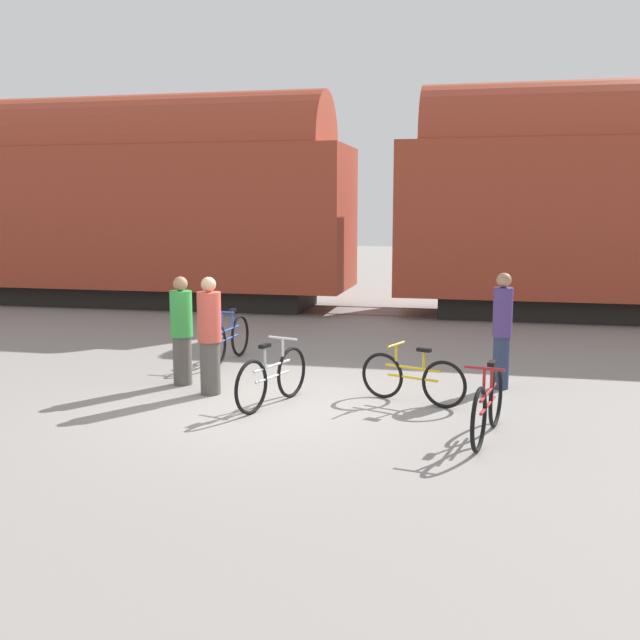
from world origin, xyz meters
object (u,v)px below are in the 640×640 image
at_px(bicycle_silver, 272,378).
at_px(person_in_red, 210,336).
at_px(freight_train, 374,195).
at_px(bicycle_blue, 229,339).
at_px(bicycle_yellow, 412,378).
at_px(person_in_green, 182,331).
at_px(bicycle_maroon, 488,406).
at_px(person_in_purple, 502,330).

distance_m(bicycle_silver, person_in_red, 1.23).
xyz_separation_m(freight_train, bicycle_blue, (-1.56, -6.79, -2.58)).
bearing_deg(bicycle_yellow, bicycle_blue, 148.47).
distance_m(bicycle_yellow, person_in_red, 2.98).
bearing_deg(bicycle_yellow, bicycle_silver, -164.04).
relative_size(person_in_green, person_in_red, 0.97).
xyz_separation_m(bicycle_yellow, person_in_red, (-2.94, -0.13, 0.51)).
height_order(bicycle_maroon, person_in_red, person_in_red).
height_order(bicycle_yellow, person_in_red, person_in_red).
height_order(freight_train, bicycle_maroon, freight_train).
xyz_separation_m(bicycle_yellow, person_in_purple, (1.22, 1.13, 0.55)).
bearing_deg(bicycle_yellow, person_in_green, 174.53).
bearing_deg(person_in_purple, bicycle_yellow, -135.18).
relative_size(freight_train, person_in_green, 34.34).
xyz_separation_m(bicycle_silver, bicycle_maroon, (2.90, -0.89, 0.00)).
distance_m(freight_train, bicycle_blue, 7.43).
distance_m(bicycle_blue, person_in_purple, 4.79).
distance_m(bicycle_yellow, person_in_green, 3.62).
bearing_deg(person_in_red, bicycle_blue, 34.22).
distance_m(bicycle_yellow, person_in_purple, 1.75).
bearing_deg(bicycle_maroon, person_in_green, 158.99).
height_order(bicycle_maroon, person_in_green, person_in_green).
relative_size(freight_train, person_in_purple, 32.77).
bearing_deg(bicycle_silver, person_in_purple, 28.22).
relative_size(bicycle_blue, person_in_red, 1.03).
xyz_separation_m(bicycle_blue, person_in_purple, (4.66, -0.99, 0.50)).
bearing_deg(bicycle_yellow, person_in_red, -177.54).
distance_m(bicycle_yellow, bicycle_blue, 4.04).
bearing_deg(bicycle_maroon, person_in_red, 161.88).
bearing_deg(bicycle_yellow, freight_train, 101.95).
bearing_deg(bicycle_maroon, bicycle_yellow, 125.78).
xyz_separation_m(bicycle_maroon, person_in_green, (-4.59, 1.76, 0.45)).
relative_size(bicycle_silver, person_in_green, 1.01).
relative_size(bicycle_maroon, person_in_red, 1.02).
bearing_deg(freight_train, person_in_green, -101.14).
xyz_separation_m(person_in_green, person_in_red, (0.63, -0.47, 0.03)).
bearing_deg(bicycle_silver, bicycle_blue, 120.57).
height_order(person_in_green, person_in_red, person_in_red).
relative_size(bicycle_silver, person_in_red, 0.98).
bearing_deg(bicycle_yellow, bicycle_maroon, -54.22).
bearing_deg(person_in_red, bicycle_silver, -89.61).
relative_size(bicycle_yellow, person_in_purple, 0.87).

